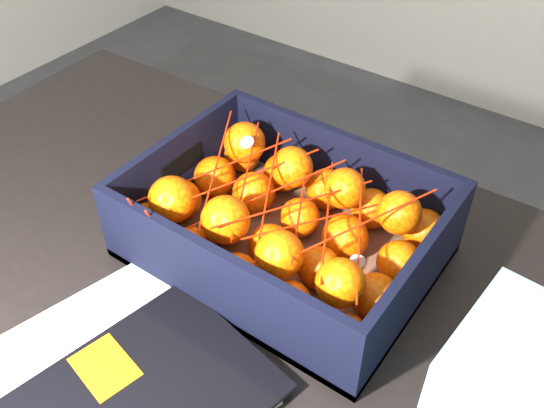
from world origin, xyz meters
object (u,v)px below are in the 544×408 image
Objects in this scene: produce_crate at (285,232)px; retail_carton at (491,407)px; magazine_stack at (115,389)px; table at (207,330)px.

produce_crate is 0.35m from retail_carton.
magazine_stack is 0.29m from produce_crate.
produce_crate reaches higher than magazine_stack.
retail_carton is at bearing -3.42° from table.
magazine_stack is 0.89× the size of produce_crate.
produce_crate is (0.03, 0.29, 0.03)m from magazine_stack.
produce_crate is at bearing 84.69° from magazine_stack.
magazine_stack is 1.72× the size of retail_carton.
produce_crate reaches higher than table.
magazine_stack is at bearing -81.14° from table.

